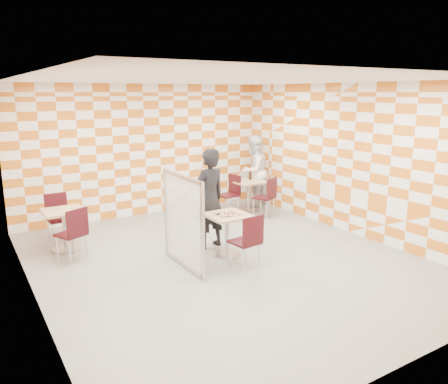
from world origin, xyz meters
The scene contains 15 objects.
room_shell centered at (0.00, 0.54, 1.50)m, with size 7.00×7.00×7.00m.
main_table centered at (0.16, 0.18, 0.51)m, with size 0.70×0.70×0.75m.
second_table centered at (2.14, 2.38, 0.51)m, with size 0.70×0.70×0.75m.
empty_table centered at (-2.20, 1.97, 0.51)m, with size 0.70×0.70×0.75m.
chair_main_front centered at (0.10, -0.55, 0.54)m, with size 0.47×0.48×0.92m.
chair_second_front centered at (2.23, 1.75, 0.54)m, with size 0.56×0.57×0.92m.
chair_second_side centered at (1.71, 2.48, 0.54)m, with size 0.47×0.46×0.92m.
chair_empty_near centered at (-2.17, 1.34, 0.54)m, with size 0.56×0.57×0.92m.
chair_empty_far centered at (-2.19, 2.56, 0.54)m, with size 0.44×0.45×0.92m.
partition centered at (-0.74, 0.09, 0.79)m, with size 0.08×1.38×1.55m.
man_dark centered at (0.11, 0.73, 0.92)m, with size 0.67×0.44×1.84m, color black.
man_white centered at (2.55, 2.77, 0.89)m, with size 0.87×0.68×1.79m, color white.
pizza_on_foil centered at (0.16, 0.17, 0.77)m, with size 0.40×0.40×0.04m.
sport_bottle centered at (1.94, 2.51, 0.84)m, with size 0.06×0.06×0.20m.
soda_bottle centered at (2.26, 2.49, 0.85)m, with size 0.07×0.07×0.23m.
Camera 1 is at (-3.71, -5.97, 2.81)m, focal length 35.00 mm.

